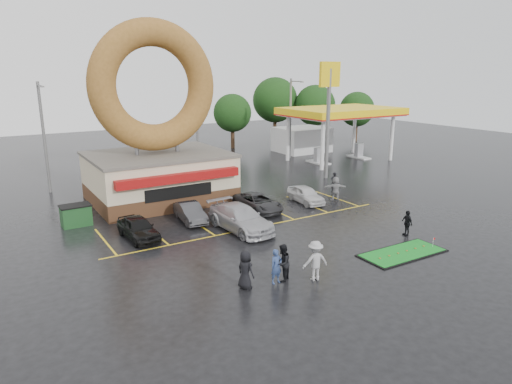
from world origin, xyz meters
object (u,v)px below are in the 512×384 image
streetlight_mid (198,124)px  streetlight_right (291,117)px  car_white (306,194)px  dumpster (76,216)px  donut_shop (157,143)px  car_dgrey (190,212)px  car_black (138,228)px  person_blue (276,266)px  person_cameraman (407,223)px  gas_station (323,125)px  putting_green (402,253)px  car_silver (241,218)px  streetlight_left (44,135)px  car_grey (258,202)px  shell_sign (329,99)px

streetlight_mid → streetlight_right: size_ratio=1.00×
streetlight_right → car_white: size_ratio=2.38×
dumpster → donut_shop: bearing=22.4°
donut_shop → streetlight_right: donut_shop is taller
car_dgrey → dumpster: dumpster is taller
car_black → person_blue: size_ratio=2.33×
person_cameraman → car_white: bearing=-162.0°
donut_shop → person_blue: donut_shop is taller
gas_station → putting_green: size_ratio=2.69×
car_silver → person_cameraman: (8.18, -6.19, 0.01)m
car_black → car_white: size_ratio=1.05×
car_dgrey → streetlight_mid: bearing=68.5°
streetlight_left → gas_station: bearing=2.0°
car_white → person_cameraman: (0.82, -9.00, 0.15)m
car_black → car_grey: (9.14, 1.08, -0.05)m
car_dgrey → streetlight_left: bearing=122.9°
car_grey → person_blue: (-5.43, -10.36, 0.22)m
streetlight_left → dumpster: size_ratio=5.00×
person_blue → person_cameraman: size_ratio=1.06×
streetlight_right → person_cameraman: (-8.97, -24.60, -3.99)m
donut_shop → car_grey: 9.06m
streetlight_mid → car_grey: bearing=-97.9°
gas_station → car_black: bearing=-150.2°
streetlight_left → car_black: streetlight_left is taller
car_white → person_blue: (-9.65, -10.21, 0.20)m
car_silver → car_white: 7.88m
streetlight_left → streetlight_mid: same height
car_silver → person_cameraman: person_cameraman is taller
car_black → person_cameraman: (14.17, -8.07, 0.12)m
putting_green → streetlight_left: bearing=120.7°
streetlight_left → car_black: (2.85, -14.53, -4.11)m
donut_shop → car_white: bearing=-35.8°
shell_sign → dumpster: shell_sign is taller
shell_sign → streetlight_right: shell_sign is taller
donut_shop → streetlight_mid: donut_shop is taller
person_cameraman → car_black: bearing=-106.9°
streetlight_right → car_black: 28.74m
dumpster → streetlight_right: bearing=23.3°
streetlight_right → car_silver: (-17.15, -18.42, -4.00)m
car_black → putting_green: bearing=-44.3°
streetlight_mid → person_blue: streetlight_mid is taller
streetlight_mid → streetlight_right: (12.00, 1.00, 0.00)m
gas_station → streetlight_right: streetlight_right is taller
dumpster → car_silver: bearing=-38.1°
putting_green → car_grey: bearing=103.0°
streetlight_mid → car_white: (2.21, -14.60, -4.14)m
gas_station → person_blue: size_ratio=8.07×
car_silver → car_grey: bearing=39.1°
person_blue → putting_green: person_blue is taller
streetlight_left → car_grey: (11.99, -13.45, -4.16)m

